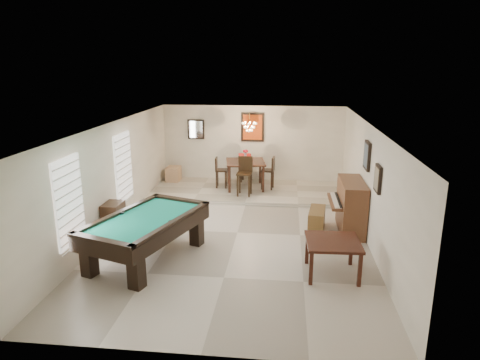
% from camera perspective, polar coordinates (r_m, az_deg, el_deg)
% --- Properties ---
extents(ground_plane, '(6.00, 9.00, 0.02)m').
position_cam_1_polar(ground_plane, '(10.37, -0.36, -7.07)').
color(ground_plane, beige).
extents(wall_back, '(6.00, 0.04, 2.60)m').
position_cam_1_polar(wall_back, '(14.32, 1.68, 4.70)').
color(wall_back, silver).
rests_on(wall_back, ground_plane).
extents(wall_front, '(6.00, 0.04, 2.60)m').
position_cam_1_polar(wall_front, '(5.79, -5.56, -11.97)').
color(wall_front, silver).
rests_on(wall_front, ground_plane).
extents(wall_left, '(0.04, 9.00, 2.60)m').
position_cam_1_polar(wall_left, '(10.70, -16.54, 0.39)').
color(wall_left, silver).
rests_on(wall_left, ground_plane).
extents(wall_right, '(0.04, 9.00, 2.60)m').
position_cam_1_polar(wall_right, '(10.07, 16.85, -0.56)').
color(wall_right, silver).
rests_on(wall_right, ground_plane).
extents(ceiling, '(6.00, 9.00, 0.04)m').
position_cam_1_polar(ceiling, '(9.68, -0.38, 7.36)').
color(ceiling, white).
rests_on(ceiling, wall_back).
extents(dining_step, '(6.00, 2.50, 0.12)m').
position_cam_1_polar(dining_step, '(13.40, 1.22, -1.51)').
color(dining_step, beige).
rests_on(dining_step, ground_plane).
extents(window_left_front, '(0.06, 1.00, 1.70)m').
position_cam_1_polar(window_left_front, '(8.76, -21.84, -2.70)').
color(window_left_front, white).
rests_on(window_left_front, wall_left).
extents(window_left_rear, '(0.06, 1.00, 1.70)m').
position_cam_1_polar(window_left_rear, '(11.20, -15.29, 1.67)').
color(window_left_rear, white).
rests_on(window_left_rear, wall_left).
extents(pool_table, '(2.24, 3.01, 0.90)m').
position_cam_1_polar(pool_table, '(9.10, -12.33, -7.65)').
color(pool_table, black).
rests_on(pool_table, ground_plane).
extents(square_table, '(1.04, 1.04, 0.70)m').
position_cam_1_polar(square_table, '(8.50, 12.18, -10.07)').
color(square_table, black).
rests_on(square_table, ground_plane).
extents(upright_piano, '(0.83, 1.49, 1.24)m').
position_cam_1_polar(upright_piano, '(10.61, 13.82, -3.37)').
color(upright_piano, brown).
rests_on(upright_piano, ground_plane).
extents(piano_bench, '(0.48, 0.97, 0.52)m').
position_cam_1_polar(piano_bench, '(10.62, 10.19, -5.23)').
color(piano_bench, brown).
rests_on(piano_bench, ground_plane).
extents(apothecary_chest, '(0.39, 0.58, 0.87)m').
position_cam_1_polar(apothecary_chest, '(10.28, -16.46, -5.28)').
color(apothecary_chest, black).
rests_on(apothecary_chest, ground_plane).
extents(dining_table, '(1.36, 1.36, 0.98)m').
position_cam_1_polar(dining_table, '(13.45, 0.72, 0.99)').
color(dining_table, black).
rests_on(dining_table, dining_step).
extents(flower_vase, '(0.18, 0.18, 0.26)m').
position_cam_1_polar(flower_vase, '(13.30, 0.73, 3.58)').
color(flower_vase, red).
rests_on(flower_vase, dining_table).
extents(dining_chair_south, '(0.46, 0.46, 1.15)m').
position_cam_1_polar(dining_chair_south, '(12.66, 0.59, 0.47)').
color(dining_chair_south, black).
rests_on(dining_chair_south, dining_step).
extents(dining_chair_north, '(0.40, 0.40, 0.98)m').
position_cam_1_polar(dining_chair_north, '(14.17, 0.86, 1.74)').
color(dining_chair_north, black).
rests_on(dining_chair_north, dining_step).
extents(dining_chair_west, '(0.38, 0.38, 0.96)m').
position_cam_1_polar(dining_chair_west, '(13.52, -2.49, 1.01)').
color(dining_chair_west, black).
rests_on(dining_chair_west, dining_step).
extents(dining_chair_east, '(0.42, 0.42, 1.02)m').
position_cam_1_polar(dining_chair_east, '(13.37, 3.70, 0.96)').
color(dining_chair_east, black).
rests_on(dining_chair_east, dining_step).
extents(corner_bench, '(0.43, 0.54, 0.48)m').
position_cam_1_polar(corner_bench, '(14.48, -8.86, 0.83)').
color(corner_bench, tan).
rests_on(corner_bench, dining_step).
extents(chandelier, '(0.44, 0.44, 0.60)m').
position_cam_1_polar(chandelier, '(12.89, 1.25, 7.57)').
color(chandelier, '#FFE5B2').
rests_on(chandelier, ceiling).
extents(back_painting, '(0.75, 0.06, 0.95)m').
position_cam_1_polar(back_painting, '(14.18, 1.69, 7.05)').
color(back_painting, '#D84C14').
rests_on(back_painting, wall_back).
extents(back_mirror, '(0.55, 0.06, 0.65)m').
position_cam_1_polar(back_mirror, '(14.46, -5.89, 6.74)').
color(back_mirror, white).
rests_on(back_mirror, wall_back).
extents(right_picture_upper, '(0.06, 0.55, 0.65)m').
position_cam_1_polar(right_picture_upper, '(10.21, 16.59, 3.14)').
color(right_picture_upper, slate).
rests_on(right_picture_upper, wall_right).
extents(right_picture_lower, '(0.06, 0.45, 0.55)m').
position_cam_1_polar(right_picture_lower, '(9.01, 17.91, 0.15)').
color(right_picture_lower, gray).
rests_on(right_picture_lower, wall_right).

